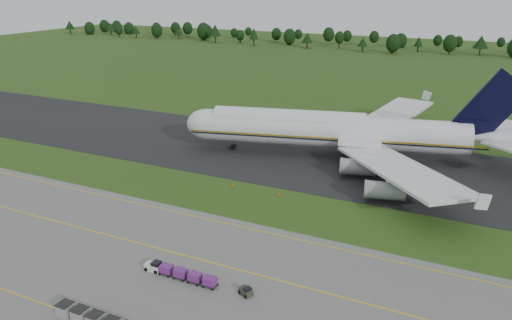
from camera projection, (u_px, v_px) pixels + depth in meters
The scene contains 10 objects.
ground at pixel (244, 200), 94.71m from camera, with size 600.00×600.00×0.00m, color #294916.
apron at pixel (128, 297), 65.85m from camera, with size 300.00×52.00×0.06m, color slate.
taxiway at pixel (297, 156), 118.45m from camera, with size 300.00×40.00×0.08m, color black.
apron_markings at pixel (160, 270), 71.79m from camera, with size 300.00×30.20×0.01m.
tree_line at pixel (438, 44), 275.43m from camera, with size 525.93×23.50×11.96m.
aircraft at pixel (339, 131), 116.03m from camera, with size 78.58×74.32×22.04m.
baggage_train at pixel (179, 273), 69.72m from camera, with size 11.60×1.48×1.43m.
utility_cart at pixel (246, 292), 66.02m from camera, with size 2.09×1.74×0.99m.
uld_row at pixel (95, 320), 59.85m from camera, with size 11.38×1.78×1.76m.
edge_markers at pixel (256, 191), 98.29m from camera, with size 10.60×0.30×0.60m.
Camera 1 is at (39.23, -77.04, 39.47)m, focal length 35.00 mm.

